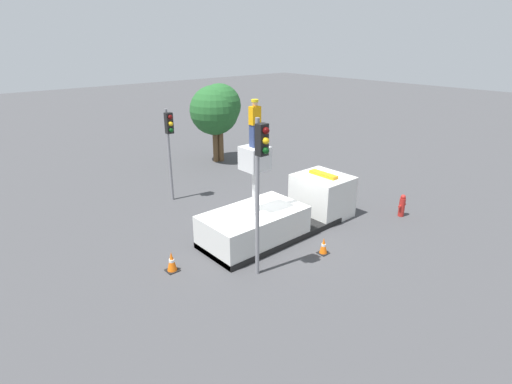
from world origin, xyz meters
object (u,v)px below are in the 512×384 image
at_px(traffic_light_pole, 260,169).
at_px(traffic_cone_rear, 172,262).
at_px(traffic_light_across, 169,137).
at_px(fire_hydrant, 402,206).
at_px(tree_left_bg, 214,111).
at_px(worker, 255,123).
at_px(traffic_cone_curbside, 324,246).
at_px(tree_right_bg, 220,106).
at_px(bucket_truck, 282,214).

height_order(traffic_light_pole, traffic_cone_rear, traffic_light_pole).
xyz_separation_m(traffic_light_across, fire_hydrant, (7.05, -8.66, -2.78)).
height_order(fire_hydrant, tree_left_bg, tree_left_bg).
xyz_separation_m(traffic_light_pole, fire_hydrant, (8.31, -0.59, -3.39)).
distance_m(worker, traffic_cone_curbside, 5.37).
bearing_deg(tree_right_bg, traffic_cone_rear, -133.57).
relative_size(bucket_truck, worker, 4.22).
bearing_deg(traffic_light_pole, fire_hydrant, -4.04).
xyz_separation_m(traffic_light_across, tree_left_bg, (5.69, 4.27, 0.11)).
relative_size(bucket_truck, traffic_cone_curbside, 11.16).
relative_size(traffic_light_pole, traffic_cone_curbside, 8.39).
bearing_deg(tree_left_bg, traffic_light_pole, -119.33).
xyz_separation_m(traffic_cone_rear, traffic_cone_curbside, (5.06, -2.73, -0.05)).
distance_m(fire_hydrant, traffic_cone_curbside, 5.45).
distance_m(traffic_cone_curbside, tree_left_bg, 13.81).
xyz_separation_m(traffic_cone_curbside, tree_right_bg, (4.42, 12.70, 3.38)).
bearing_deg(bucket_truck, fire_hydrant, -25.85).
bearing_deg(traffic_cone_curbside, traffic_cone_rear, 151.60).
height_order(traffic_light_pole, fire_hydrant, traffic_light_pole).
xyz_separation_m(tree_left_bg, tree_right_bg, (0.34, -0.13, 0.28)).
height_order(bucket_truck, tree_left_bg, tree_left_bg).
distance_m(bucket_truck, traffic_cone_rear, 5.23).
height_order(traffic_light_across, traffic_cone_curbside, traffic_light_across).
height_order(traffic_cone_rear, traffic_cone_curbside, traffic_cone_rear).
bearing_deg(traffic_light_pole, bucket_truck, 33.38).
height_order(fire_hydrant, traffic_cone_rear, fire_hydrant).
bearing_deg(traffic_cone_rear, tree_left_bg, 47.85).
bearing_deg(traffic_light_across, tree_right_bg, 34.50).
distance_m(worker, traffic_light_across, 6.30).
bearing_deg(worker, traffic_cone_rear, 175.67).
bearing_deg(bucket_truck, tree_right_bg, 67.34).
bearing_deg(traffic_light_pole, traffic_cone_curbside, -9.41).
bearing_deg(fire_hydrant, worker, 159.38).
bearing_deg(traffic_light_pole, tree_left_bg, 60.67).
relative_size(worker, traffic_cone_curbside, 2.65).
bearing_deg(tree_right_bg, fire_hydrant, -85.43).
bearing_deg(traffic_light_pole, traffic_light_across, 81.19).
relative_size(traffic_light_pole, traffic_light_across, 1.19).
xyz_separation_m(bucket_truck, worker, (-1.53, 0.00, 4.09)).
bearing_deg(traffic_cone_curbside, bucket_truck, 86.61).
bearing_deg(traffic_cone_curbside, traffic_light_pole, 170.59).
relative_size(bucket_truck, tree_right_bg, 1.44).
height_order(traffic_light_pole, tree_right_bg, traffic_light_pole).
relative_size(traffic_light_across, traffic_cone_rear, 6.15).
xyz_separation_m(bucket_truck, traffic_cone_curbside, (-0.15, -2.46, -0.48)).
height_order(bucket_truck, traffic_cone_curbside, bucket_truck).
bearing_deg(traffic_light_across, traffic_light_pole, -98.81).
xyz_separation_m(worker, tree_right_bg, (5.80, 10.24, -1.19)).
relative_size(bucket_truck, fire_hydrant, 6.86).
bearing_deg(traffic_light_pole, tree_right_bg, 59.22).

